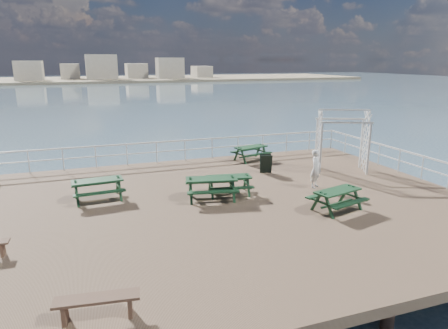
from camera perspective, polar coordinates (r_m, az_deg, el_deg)
ground at (r=14.69m, az=0.97°, el=-6.11°), size 18.00×14.00×0.30m
sea_backdrop at (r=148.06m, az=-12.92°, el=12.21°), size 300.00×300.00×9.20m
railing at (r=16.67m, az=-2.31°, el=0.13°), size 17.77×13.76×1.10m
picnic_table_a at (r=15.55m, az=-17.61°, el=-2.84°), size 1.92×1.59×0.88m
picnic_table_b at (r=15.44m, az=0.70°, el=-2.39°), size 1.90×1.62×0.83m
picnic_table_c at (r=20.74m, az=3.89°, el=2.05°), size 2.02×1.79×0.83m
picnic_table_d at (r=14.92m, az=-1.80°, el=-2.77°), size 2.15×1.86×0.92m
picnic_table_e at (r=14.36m, az=15.89°, el=-4.27°), size 2.01×1.77×0.84m
flat_bench_far at (r=8.84m, az=-17.65°, el=-18.26°), size 1.72×0.60×0.48m
trellis_arbor at (r=19.37m, az=16.49°, el=2.85°), size 2.63×2.04×2.90m
sandwich_board at (r=18.48m, az=5.99°, el=0.09°), size 0.62×0.52×0.88m
person at (r=16.63m, az=12.99°, el=-0.60°), size 0.68×0.65×1.57m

